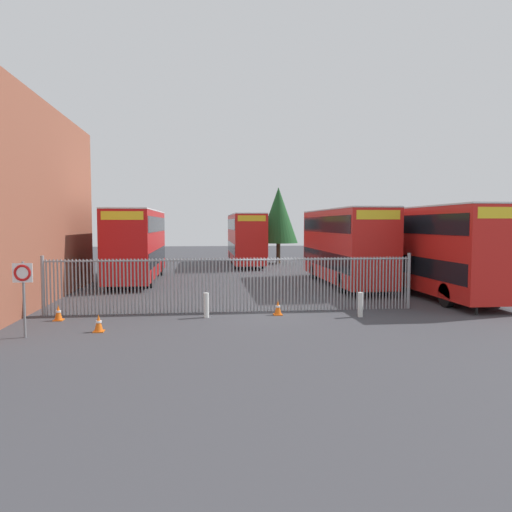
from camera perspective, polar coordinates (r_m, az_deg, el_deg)
ground_plane at (r=27.42m, az=-0.92°, el=-3.61°), size 100.00×100.00×0.00m
palisade_fence at (r=19.25m, az=-2.73°, el=-3.26°), size 14.95×0.14×2.35m
double_decker_bus_near_gate at (r=25.26m, az=20.68°, el=1.02°), size 2.54×10.81×4.42m
double_decker_bus_behind_fence_left at (r=28.20m, az=10.55°, el=1.47°), size 2.54×10.81×4.42m
double_decker_bus_behind_fence_right at (r=30.52m, az=-14.06°, el=1.60°), size 2.54×10.81×4.42m
double_decker_bus_far_back at (r=41.18m, az=-1.26°, el=2.27°), size 2.54×10.81×4.42m
bollard_near_left at (r=18.27m, az=-5.98°, el=-5.90°), size 0.20×0.20×0.95m
bollard_center_front at (r=18.75m, az=12.43°, el=-5.72°), size 0.20×0.20×0.95m
traffic_cone_by_gate at (r=18.71m, az=2.65°, el=-6.23°), size 0.34×0.34×0.59m
traffic_cone_mid_forecourt at (r=16.67m, az=-18.38°, el=-7.67°), size 0.34×0.34×0.59m
traffic_cone_near_kerb at (r=19.10m, az=-22.65°, el=-6.32°), size 0.34×0.34×0.59m
speed_limit_sign_post at (r=16.48m, az=-26.20°, el=-2.77°), size 0.60×0.14×2.40m
traffic_light_kerbside at (r=20.42m, az=25.20°, el=1.87°), size 0.28×0.33×4.30m
tree_tall_back at (r=43.12m, az=2.71°, el=4.91°), size 3.52×3.52×6.89m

